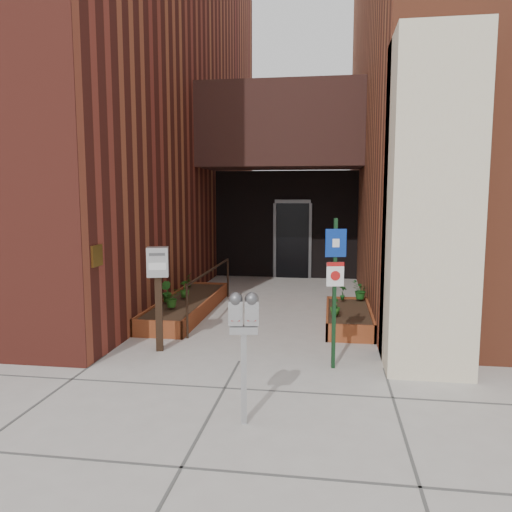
% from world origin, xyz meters
% --- Properties ---
extents(ground, '(80.00, 80.00, 0.00)m').
position_xyz_m(ground, '(0.00, 0.00, 0.00)').
color(ground, '#9E9991').
rests_on(ground, ground).
extents(architecture, '(20.00, 14.60, 10.00)m').
position_xyz_m(architecture, '(-0.18, 6.89, 4.98)').
color(architecture, maroon).
rests_on(architecture, ground).
extents(planter_left, '(0.90, 3.60, 0.30)m').
position_xyz_m(planter_left, '(-1.55, 2.70, 0.13)').
color(planter_left, maroon).
rests_on(planter_left, ground).
extents(planter_right, '(0.80, 2.20, 0.30)m').
position_xyz_m(planter_right, '(1.60, 2.20, 0.13)').
color(planter_right, maroon).
rests_on(planter_right, ground).
extents(handrail, '(0.04, 3.34, 0.90)m').
position_xyz_m(handrail, '(-1.05, 2.65, 0.75)').
color(handrail, black).
rests_on(handrail, ground).
extents(parking_meter, '(0.32, 0.17, 1.38)m').
position_xyz_m(parking_meter, '(0.39, -1.88, 1.07)').
color(parking_meter, '#A2A3A5').
rests_on(parking_meter, ground).
extents(sign_post, '(0.28, 0.09, 2.04)m').
position_xyz_m(sign_post, '(1.32, -0.09, 1.26)').
color(sign_post, black).
rests_on(sign_post, ground).
extents(payment_dropbox, '(0.36, 0.31, 1.58)m').
position_xyz_m(payment_dropbox, '(-1.28, 0.31, 1.14)').
color(payment_dropbox, black).
rests_on(payment_dropbox, ground).
extents(shrub_left_a, '(0.45, 0.45, 0.35)m').
position_xyz_m(shrub_left_a, '(-1.60, 1.90, 0.48)').
color(shrub_left_a, '#27631C').
rests_on(shrub_left_a, planter_left).
extents(shrub_left_b, '(0.30, 0.30, 0.40)m').
position_xyz_m(shrub_left_b, '(-1.85, 2.31, 0.50)').
color(shrub_left_b, '#1C4F16').
rests_on(shrub_left_b, planter_left).
extents(shrub_left_c, '(0.28, 0.28, 0.35)m').
position_xyz_m(shrub_left_c, '(-1.62, 2.77, 0.47)').
color(shrub_left_c, '#28611B').
rests_on(shrub_left_c, planter_left).
extents(shrub_left_d, '(0.19, 0.19, 0.32)m').
position_xyz_m(shrub_left_d, '(-1.85, 3.90, 0.46)').
color(shrub_left_d, '#275317').
rests_on(shrub_left_d, planter_left).
extents(shrub_right_a, '(0.21, 0.21, 0.32)m').
position_xyz_m(shrub_right_a, '(1.35, 1.74, 0.46)').
color(shrub_right_a, '#205217').
rests_on(shrub_right_a, planter_right).
extents(shrub_right_b, '(0.22, 0.22, 0.30)m').
position_xyz_m(shrub_right_b, '(1.51, 2.98, 0.45)').
color(shrub_right_b, '#1C6221').
rests_on(shrub_right_b, planter_right).
extents(shrub_right_c, '(0.45, 0.45, 0.36)m').
position_xyz_m(shrub_right_c, '(1.85, 3.10, 0.48)').
color(shrub_right_c, '#1A5B1C').
rests_on(shrub_right_c, planter_right).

